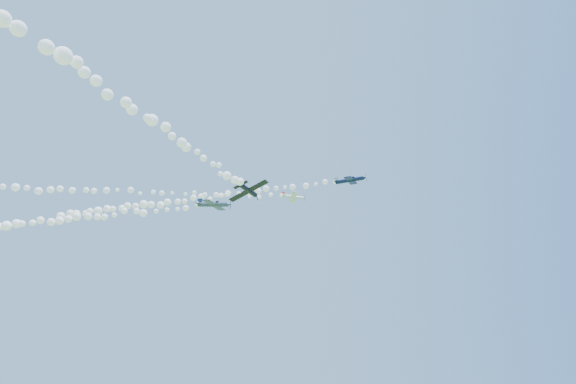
{
  "coord_description": "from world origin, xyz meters",
  "views": [
    {
      "loc": [
        2.4,
        -102.63,
        11.16
      ],
      "look_at": [
        4.03,
        -5.62,
        45.58
      ],
      "focal_mm": 30.0,
      "sensor_mm": 36.0,
      "label": 1
    }
  ],
  "objects_px": {
    "plane_white": "(293,197)",
    "plane_black": "(248,190)",
    "plane_navy": "(351,180)",
    "plane_grey": "(214,205)"
  },
  "relations": [
    {
      "from": "plane_white",
      "to": "plane_black",
      "type": "distance_m",
      "value": 39.62
    },
    {
      "from": "plane_white",
      "to": "plane_navy",
      "type": "distance_m",
      "value": 17.49
    },
    {
      "from": "plane_grey",
      "to": "plane_navy",
      "type": "bearing_deg",
      "value": 35.31
    },
    {
      "from": "plane_white",
      "to": "plane_black",
      "type": "relative_size",
      "value": 0.93
    },
    {
      "from": "plane_white",
      "to": "plane_navy",
      "type": "bearing_deg",
      "value": -47.93
    },
    {
      "from": "plane_navy",
      "to": "plane_black",
      "type": "distance_m",
      "value": 35.21
    },
    {
      "from": "plane_white",
      "to": "plane_black",
      "type": "height_order",
      "value": "plane_white"
    },
    {
      "from": "plane_grey",
      "to": "plane_black",
      "type": "height_order",
      "value": "plane_grey"
    },
    {
      "from": "plane_navy",
      "to": "plane_grey",
      "type": "distance_m",
      "value": 32.78
    },
    {
      "from": "plane_grey",
      "to": "plane_black",
      "type": "xyz_separation_m",
      "value": [
        8.0,
        -15.08,
        -2.27
      ]
    }
  ]
}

